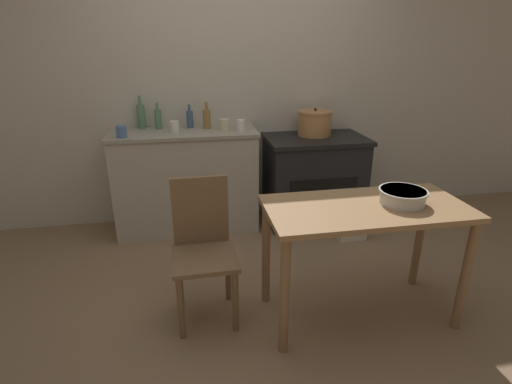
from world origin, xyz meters
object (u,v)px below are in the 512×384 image
(chair, at_px, (203,246))
(stock_pot, at_px, (315,123))
(cup_center, at_px, (241,125))
(mixing_bowl_large, at_px, (403,196))
(work_table, at_px, (365,224))
(cup_mid_right, at_px, (224,125))
(bottle_mid_left, at_px, (141,116))
(cup_center_right, at_px, (121,132))
(flour_sack, at_px, (351,219))
(stove, at_px, (314,179))
(bottle_center_left, at_px, (207,118))
(bottle_far_left, at_px, (190,119))
(cup_right, at_px, (174,127))
(bottle_left, at_px, (158,119))

(chair, bearing_deg, stock_pot, 48.12)
(cup_center, bearing_deg, mixing_bowl_large, -62.00)
(work_table, relative_size, cup_mid_right, 11.81)
(bottle_mid_left, height_order, cup_center_right, bottle_mid_left)
(chair, relative_size, bottle_mid_left, 3.12)
(work_table, distance_m, flour_sack, 1.20)
(stove, distance_m, chair, 1.72)
(stove, height_order, cup_mid_right, cup_mid_right)
(bottle_mid_left, bearing_deg, bottle_center_left, -12.05)
(bottle_far_left, bearing_deg, bottle_center_left, -23.20)
(mixing_bowl_large, height_order, cup_mid_right, cup_mid_right)
(cup_mid_right, bearing_deg, flour_sack, -22.93)
(stove, bearing_deg, bottle_far_left, 171.61)
(bottle_far_left, relative_size, bottle_center_left, 0.88)
(chair, bearing_deg, cup_center, 69.50)
(chair, distance_m, flour_sack, 1.63)
(stove, relative_size, cup_right, 9.68)
(bottle_mid_left, xyz_separation_m, cup_center, (0.88, -0.26, -0.06))
(flour_sack, bearing_deg, mixing_bowl_large, -99.12)
(flour_sack, bearing_deg, bottle_center_left, 155.32)
(chair, height_order, cup_center, cup_center)
(bottle_center_left, distance_m, cup_mid_right, 0.19)
(stove, distance_m, cup_center_right, 1.83)
(stove, xyz_separation_m, work_table, (-0.17, -1.49, 0.23))
(stock_pot, distance_m, mixing_bowl_large, 1.58)
(chair, distance_m, mixing_bowl_large, 1.28)
(work_table, bearing_deg, mixing_bowl_large, -0.86)
(work_table, bearing_deg, bottle_center_left, 117.84)
(bottle_left, relative_size, bottle_mid_left, 0.80)
(stove, height_order, chair, chair)
(flour_sack, height_order, cup_center_right, cup_center_right)
(cup_mid_right, bearing_deg, cup_center_right, -172.71)
(bottle_far_left, distance_m, cup_center, 0.49)
(flour_sack, distance_m, stock_pot, 0.98)
(stove, height_order, cup_center, cup_center)
(stove, distance_m, cup_mid_right, 1.04)
(cup_center_right, distance_m, cup_right, 0.45)
(cup_center_right, bearing_deg, work_table, -41.24)
(bottle_left, relative_size, bottle_center_left, 0.98)
(cup_center_right, bearing_deg, bottle_far_left, 26.30)
(bottle_left, bearing_deg, cup_center, -16.42)
(work_table, xyz_separation_m, flour_sack, (0.39, 1.03, -0.48))
(flour_sack, distance_m, cup_center_right, 2.15)
(mixing_bowl_large, bearing_deg, work_table, 179.14)
(cup_center_right, bearing_deg, mixing_bowl_large, -37.52)
(cup_mid_right, bearing_deg, bottle_far_left, 150.03)
(mixing_bowl_large, xyz_separation_m, cup_center, (-0.78, 1.46, 0.17))
(bottle_far_left, xyz_separation_m, cup_mid_right, (0.30, -0.17, -0.03))
(bottle_far_left, bearing_deg, flour_sack, -24.52)
(bottle_far_left, xyz_separation_m, cup_center, (0.45, -0.20, -0.03))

